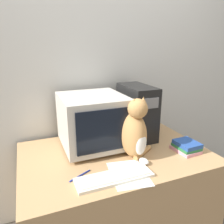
{
  "coord_description": "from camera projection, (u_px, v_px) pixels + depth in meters",
  "views": [
    {
      "loc": [
        -0.55,
        -0.86,
        1.49
      ],
      "look_at": [
        -0.01,
        0.47,
        1.05
      ],
      "focal_mm": 35.0,
      "sensor_mm": 36.0,
      "label": 1
    }
  ],
  "objects": [
    {
      "name": "computer_tower",
      "position": [
        137.0,
        112.0,
        1.78
      ],
      "size": [
        0.2,
        0.4,
        0.43
      ],
      "color": "black",
      "rests_on": "desk"
    },
    {
      "name": "paper_sheet",
      "position": [
        129.0,
        174.0,
        1.3
      ],
      "size": [
        0.25,
        0.33,
        0.0
      ],
      "color": "white",
      "rests_on": "desk"
    },
    {
      "name": "desk",
      "position": [
        115.0,
        197.0,
        1.68
      ],
      "size": [
        1.31,
        0.87,
        0.76
      ],
      "color": "tan",
      "rests_on": "ground_plane"
    },
    {
      "name": "wall_back",
      "position": [
        93.0,
        75.0,
        1.86
      ],
      "size": [
        7.0,
        0.05,
        2.5
      ],
      "color": "silver",
      "rests_on": "ground_plane"
    },
    {
      "name": "book_stack",
      "position": [
        186.0,
        147.0,
        1.57
      ],
      "size": [
        0.16,
        0.19,
        0.07
      ],
      "color": "pink",
      "rests_on": "desk"
    },
    {
      "name": "pen",
      "position": [
        80.0,
        176.0,
        1.28
      ],
      "size": [
        0.14,
        0.08,
        0.01
      ],
      "color": "navy",
      "rests_on": "desk"
    },
    {
      "name": "crt_monitor",
      "position": [
        93.0,
        121.0,
        1.6
      ],
      "size": [
        0.45,
        0.48,
        0.39
      ],
      "color": "#BCB7AD",
      "rests_on": "desk"
    },
    {
      "name": "cat",
      "position": [
        135.0,
        132.0,
        1.45
      ],
      "size": [
        0.26,
        0.28,
        0.42
      ],
      "rotation": [
        0.0,
        0.0,
        0.16
      ],
      "color": "#B7844C",
      "rests_on": "desk"
    },
    {
      "name": "keyboard",
      "position": [
        114.0,
        177.0,
        1.25
      ],
      "size": [
        0.45,
        0.14,
        0.02
      ],
      "color": "silver",
      "rests_on": "desk"
    }
  ]
}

